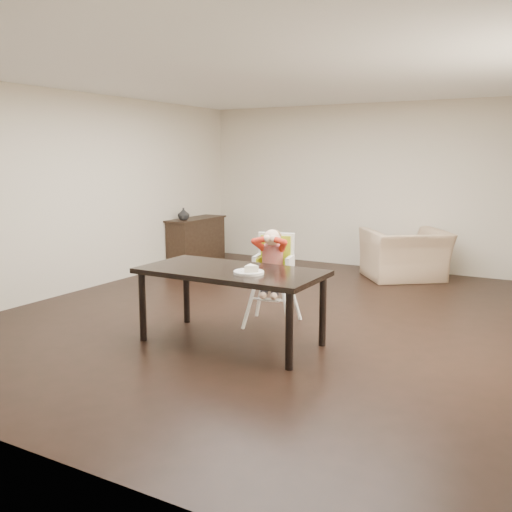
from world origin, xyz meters
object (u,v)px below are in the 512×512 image
at_px(high_chair, 273,257).
at_px(armchair, 405,246).
at_px(dining_table, 231,277).
at_px(sideboard, 196,240).

relative_size(high_chair, armchair, 0.92).
distance_m(high_chair, armchair, 3.14).
distance_m(dining_table, armchair, 3.92).
bearing_deg(sideboard, dining_table, -50.22).
bearing_deg(high_chair, armchair, 65.37).
distance_m(high_chair, sideboard, 3.90).
bearing_deg(high_chair, dining_table, -106.04).
xyz_separation_m(high_chair, sideboard, (-2.88, 2.61, -0.35)).
relative_size(dining_table, sideboard, 1.43).
height_order(dining_table, sideboard, sideboard).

